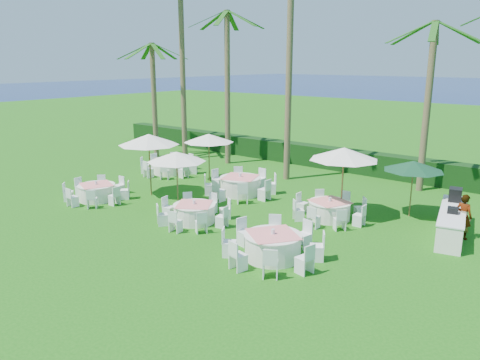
% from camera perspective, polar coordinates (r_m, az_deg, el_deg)
% --- Properties ---
extents(ground, '(120.00, 120.00, 0.00)m').
position_cam_1_polar(ground, '(18.39, -8.03, -4.90)').
color(ground, '#165A0F').
rests_on(ground, ground).
extents(hedge, '(34.00, 1.00, 1.20)m').
position_cam_1_polar(hedge, '(27.50, 10.55, 2.73)').
color(hedge, black).
rests_on(hedge, ground).
extents(banquet_table_a, '(2.83, 2.83, 0.87)m').
position_cam_1_polar(banquet_table_a, '(21.70, -17.05, -1.38)').
color(banquet_table_a, white).
rests_on(banquet_table_a, ground).
extents(banquet_table_b, '(2.84, 2.84, 0.87)m').
position_cam_1_polar(banquet_table_b, '(18.02, -5.59, -3.97)').
color(banquet_table_b, white).
rests_on(banquet_table_b, ground).
extents(banquet_table_c, '(3.18, 3.18, 0.96)m').
position_cam_1_polar(banquet_table_c, '(14.77, 4.01, -7.95)').
color(banquet_table_c, white).
rests_on(banquet_table_c, ground).
extents(banquet_table_d, '(3.10, 3.10, 0.94)m').
position_cam_1_polar(banquet_table_d, '(25.95, -8.62, 1.69)').
color(banquet_table_d, white).
rests_on(banquet_table_d, ground).
extents(banquet_table_e, '(3.31, 3.31, 1.00)m').
position_cam_1_polar(banquet_table_e, '(21.61, 0.03, -0.62)').
color(banquet_table_e, white).
rests_on(banquet_table_e, ground).
extents(banquet_table_f, '(2.86, 2.86, 0.88)m').
position_cam_1_polar(banquet_table_f, '(18.59, 10.86, -3.58)').
color(banquet_table_f, white).
rests_on(banquet_table_f, ground).
extents(umbrella_a, '(2.73, 2.73, 2.84)m').
position_cam_1_polar(umbrella_a, '(21.42, -11.07, 4.86)').
color(umbrella_a, brown).
rests_on(umbrella_a, ground).
extents(umbrella_b, '(2.45, 2.45, 2.40)m').
position_cam_1_polar(umbrella_b, '(19.43, -7.75, 2.83)').
color(umbrella_b, brown).
rests_on(umbrella_b, ground).
extents(umbrella_c, '(2.54, 2.54, 2.44)m').
position_cam_1_polar(umbrella_c, '(23.73, -3.83, 5.12)').
color(umbrella_c, brown).
rests_on(umbrella_c, ground).
extents(umbrella_d, '(2.70, 2.70, 2.78)m').
position_cam_1_polar(umbrella_d, '(18.50, 12.56, 3.14)').
color(umbrella_d, brown).
rests_on(umbrella_d, ground).
extents(umbrella_green, '(2.33, 2.33, 2.26)m').
position_cam_1_polar(umbrella_green, '(19.36, 20.41, 1.63)').
color(umbrella_green, brown).
rests_on(umbrella_green, ground).
extents(buffet_table, '(1.71, 4.10, 1.43)m').
position_cam_1_polar(buffet_table, '(18.26, 24.40, -4.58)').
color(buffet_table, white).
rests_on(buffet_table, ground).
extents(staff_person, '(0.66, 0.53, 1.59)m').
position_cam_1_polar(staff_person, '(17.94, 25.60, -4.03)').
color(staff_person, gray).
rests_on(staff_person, ground).
extents(palm_a, '(4.39, 4.18, 11.24)m').
position_cam_1_polar(palm_a, '(29.26, -7.05, 14.39)').
color(palm_a, brown).
rests_on(palm_a, ground).
extents(palm_b, '(4.41, 4.10, 8.80)m').
position_cam_1_polar(palm_b, '(27.74, -1.55, 11.93)').
color(palm_b, brown).
rests_on(palm_b, ground).
extents(palm_c, '(4.33, 4.30, 11.65)m').
position_cam_1_polar(palm_c, '(23.91, 6.05, 14.96)').
color(palm_c, brown).
rests_on(palm_c, ground).
extents(palm_d, '(4.32, 4.32, 7.76)m').
position_cam_1_polar(palm_d, '(23.29, 21.95, 9.14)').
color(palm_d, brown).
rests_on(palm_d, ground).
extents(palm_f, '(4.13, 4.40, 7.10)m').
position_cam_1_polar(palm_f, '(30.26, -10.45, 10.24)').
color(palm_f, brown).
rests_on(palm_f, ground).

